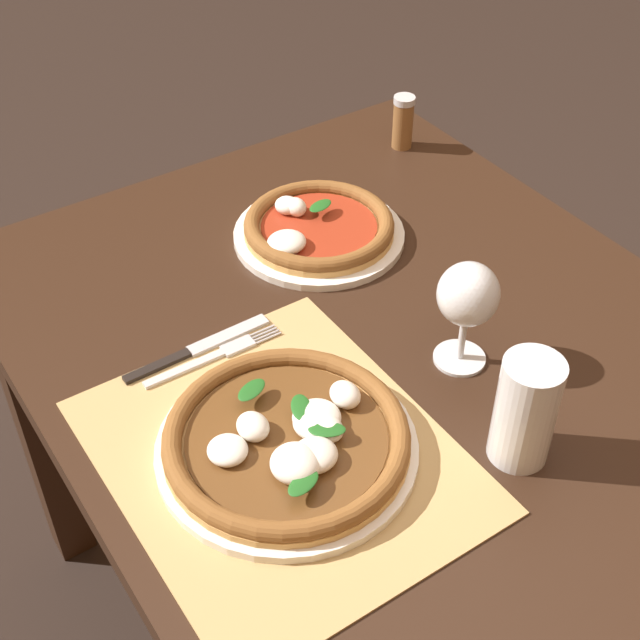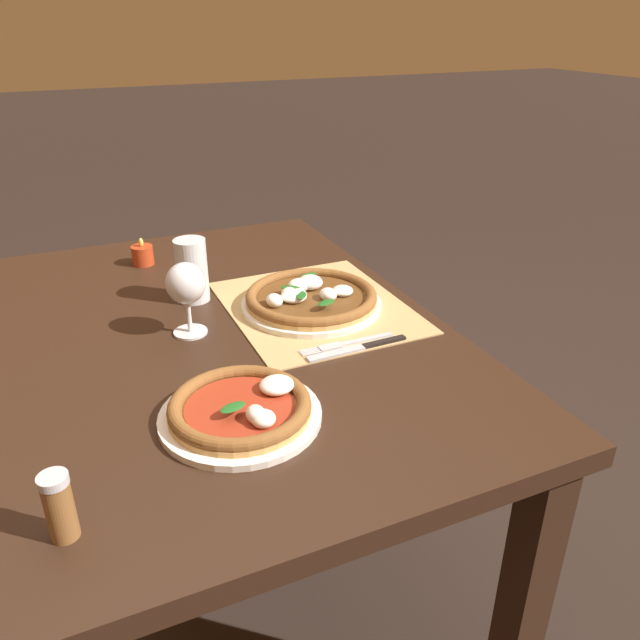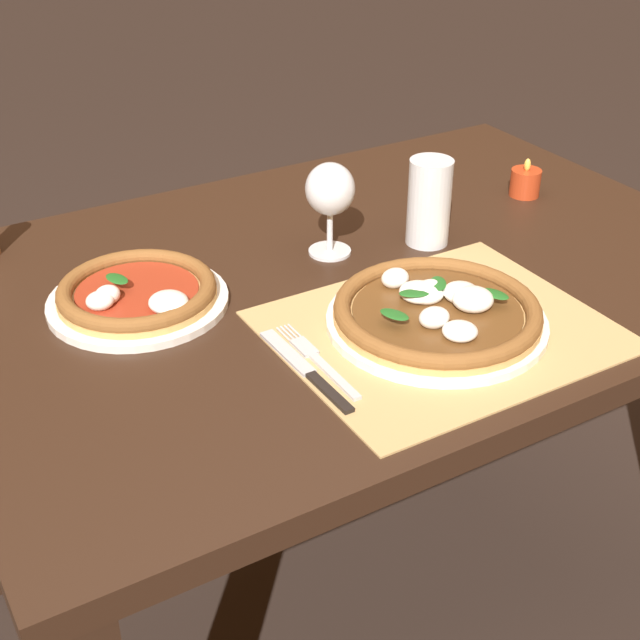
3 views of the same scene
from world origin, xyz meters
name	(u,v)px [view 2 (image 2 of 3)]	position (x,y,z in m)	size (l,w,h in m)	color
ground_plane	(242,576)	(0.00, 0.00, 0.00)	(24.00, 24.00, 0.00)	black
dining_table	(226,370)	(0.00, 0.00, 0.63)	(1.27, 0.88, 0.74)	black
paper_placemat	(316,307)	(0.01, -0.22, 0.74)	(0.45, 0.38, 0.00)	tan
pizza_near	(311,298)	(0.01, -0.21, 0.76)	(0.31, 0.31, 0.05)	silver
pizza_far	(242,409)	(-0.33, 0.06, 0.76)	(0.27, 0.27, 0.05)	silver
wine_glass	(186,286)	(0.00, 0.07, 0.85)	(0.08, 0.08, 0.16)	silver
pint_glass	(192,272)	(0.16, 0.02, 0.81)	(0.07, 0.07, 0.15)	silver
fork	(347,344)	(-0.18, -0.20, 0.75)	(0.02, 0.20, 0.00)	#B7B7BC
knife	(357,348)	(-0.21, -0.21, 0.75)	(0.02, 0.22, 0.01)	black
votive_candle	(143,256)	(0.44, 0.09, 0.76)	(0.06, 0.06, 0.07)	#B23819
pepper_shaker	(59,506)	(-0.48, 0.34, 0.79)	(0.04, 0.04, 0.10)	brown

